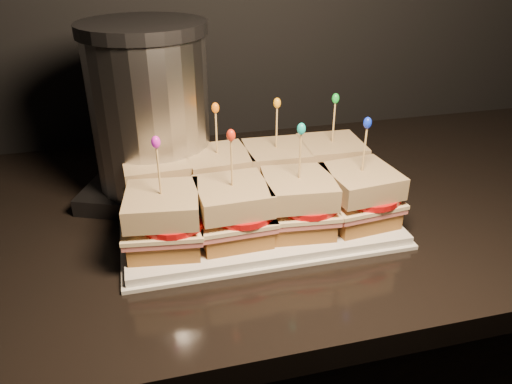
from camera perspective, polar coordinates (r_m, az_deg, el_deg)
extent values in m
cube|color=black|center=(1.19, 8.08, -19.95)|extent=(2.28, 0.65, 0.84)
cube|color=black|center=(0.92, 9.88, -1.08)|extent=(2.32, 0.69, 0.04)
cube|color=white|center=(0.80, 0.00, -2.92)|extent=(0.41, 0.26, 0.02)
cube|color=white|center=(0.80, 0.00, -3.29)|extent=(0.42, 0.27, 0.01)
cube|color=brown|center=(0.82, -11.03, -0.77)|extent=(0.10, 0.10, 0.03)
cube|color=#C36060|center=(0.81, -11.14, 0.31)|extent=(0.11, 0.11, 0.01)
cube|color=beige|center=(0.81, -11.18, 0.75)|extent=(0.11, 0.11, 0.01)
cylinder|color=red|center=(0.80, -10.35, 1.13)|extent=(0.10, 0.10, 0.01)
cube|color=#5D3513|center=(0.80, -11.37, 2.59)|extent=(0.10, 0.10, 0.03)
cylinder|color=tan|center=(0.78, -11.69, 5.70)|extent=(0.00, 0.00, 0.09)
ellipsoid|color=#DFE90B|center=(0.76, -12.01, 8.82)|extent=(0.01, 0.01, 0.02)
cube|color=brown|center=(0.83, -4.28, 0.01)|extent=(0.10, 0.10, 0.03)
cube|color=#C36060|center=(0.82, -4.33, 1.09)|extent=(0.11, 0.11, 0.01)
cube|color=beige|center=(0.82, -4.34, 1.53)|extent=(0.12, 0.11, 0.01)
cylinder|color=red|center=(0.81, -3.45, 1.91)|extent=(0.10, 0.10, 0.01)
cube|color=#5D3513|center=(0.81, -4.42, 3.36)|extent=(0.11, 0.11, 0.03)
cylinder|color=tan|center=(0.79, -4.54, 6.46)|extent=(0.00, 0.00, 0.09)
ellipsoid|color=orange|center=(0.77, -4.66, 9.56)|extent=(0.01, 0.01, 0.02)
cube|color=brown|center=(0.85, 2.24, 0.77)|extent=(0.10, 0.10, 0.03)
cube|color=#C36060|center=(0.84, 2.26, 1.83)|extent=(0.11, 0.11, 0.01)
cube|color=beige|center=(0.84, 2.27, 2.26)|extent=(0.11, 0.11, 0.01)
cylinder|color=red|center=(0.83, 3.18, 2.64)|extent=(0.10, 0.10, 0.01)
cube|color=#5D3513|center=(0.83, 2.30, 4.06)|extent=(0.10, 0.10, 0.03)
cylinder|color=tan|center=(0.81, 2.37, 7.09)|extent=(0.00, 0.00, 0.09)
ellipsoid|color=orange|center=(0.79, 2.43, 10.13)|extent=(0.01, 0.01, 0.02)
cube|color=brown|center=(0.88, 8.39, 1.48)|extent=(0.10, 0.10, 0.03)
cube|color=#C36060|center=(0.87, 8.47, 2.50)|extent=(0.11, 0.11, 0.01)
cube|color=beige|center=(0.87, 8.50, 2.92)|extent=(0.11, 0.11, 0.01)
cylinder|color=red|center=(0.87, 9.42, 3.28)|extent=(0.10, 0.10, 0.01)
cube|color=#5D3513|center=(0.86, 8.63, 4.66)|extent=(0.10, 0.10, 0.03)
cylinder|color=tan|center=(0.84, 8.86, 7.60)|extent=(0.00, 0.00, 0.09)
ellipsoid|color=green|center=(0.83, 9.09, 10.52)|extent=(0.01, 0.01, 0.02)
cube|color=brown|center=(0.72, -10.31, -5.13)|extent=(0.11, 0.11, 0.03)
cube|color=#C36060|center=(0.71, -10.43, -3.95)|extent=(0.12, 0.12, 0.01)
cube|color=beige|center=(0.71, -10.47, -3.47)|extent=(0.12, 0.12, 0.01)
cylinder|color=red|center=(0.70, -9.51, -3.07)|extent=(0.10, 0.10, 0.01)
cube|color=#5D3513|center=(0.69, -10.68, -1.43)|extent=(0.11, 0.11, 0.03)
cylinder|color=tan|center=(0.67, -11.02, 2.06)|extent=(0.00, 0.00, 0.09)
ellipsoid|color=#CE1DC4|center=(0.65, -11.38, 5.61)|extent=(0.01, 0.01, 0.02)
cube|color=brown|center=(0.73, -2.61, -4.18)|extent=(0.10, 0.10, 0.03)
cube|color=#C36060|center=(0.72, -2.64, -3.00)|extent=(0.11, 0.11, 0.01)
cube|color=beige|center=(0.72, -2.65, -2.52)|extent=(0.11, 0.11, 0.01)
cylinder|color=red|center=(0.71, -1.62, -2.12)|extent=(0.10, 0.10, 0.01)
cube|color=#5D3513|center=(0.70, -2.70, -0.49)|extent=(0.10, 0.10, 0.03)
cylinder|color=tan|center=(0.68, -2.79, 2.97)|extent=(0.00, 0.00, 0.09)
ellipsoid|color=red|center=(0.66, -2.88, 6.50)|extent=(0.01, 0.01, 0.02)
cube|color=brown|center=(0.75, 4.74, -3.19)|extent=(0.11, 0.11, 0.03)
cube|color=#C36060|center=(0.74, 4.79, -2.04)|extent=(0.12, 0.11, 0.01)
cube|color=beige|center=(0.74, 4.81, -1.57)|extent=(0.12, 0.12, 0.01)
cylinder|color=red|center=(0.73, 5.87, -1.17)|extent=(0.10, 0.10, 0.01)
cube|color=#5D3513|center=(0.73, 4.90, 0.41)|extent=(0.11, 0.11, 0.03)
cylinder|color=tan|center=(0.71, 5.05, 3.79)|extent=(0.00, 0.00, 0.09)
ellipsoid|color=#0EBCAE|center=(0.69, 5.21, 7.21)|extent=(0.01, 0.01, 0.02)
cube|color=brown|center=(0.79, 11.55, -2.23)|extent=(0.11, 0.11, 0.03)
cube|color=#C36060|center=(0.78, 11.67, -1.12)|extent=(0.12, 0.11, 0.01)
cube|color=beige|center=(0.77, 11.72, -0.67)|extent=(0.12, 0.12, 0.01)
cylinder|color=red|center=(0.77, 12.76, -0.28)|extent=(0.10, 0.10, 0.01)
cube|color=#5D3513|center=(0.76, 11.92, 1.24)|extent=(0.11, 0.11, 0.03)
cylinder|color=tan|center=(0.74, 12.27, 4.47)|extent=(0.00, 0.00, 0.09)
ellipsoid|color=#102ADC|center=(0.73, 12.63, 7.73)|extent=(0.01, 0.01, 0.02)
cube|color=#262628|center=(0.90, -11.12, 0.50)|extent=(0.28, 0.26, 0.03)
cylinder|color=silver|center=(0.84, -11.97, 8.88)|extent=(0.19, 0.19, 0.25)
cylinder|color=#262628|center=(0.81, -12.93, 17.82)|extent=(0.20, 0.20, 0.02)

